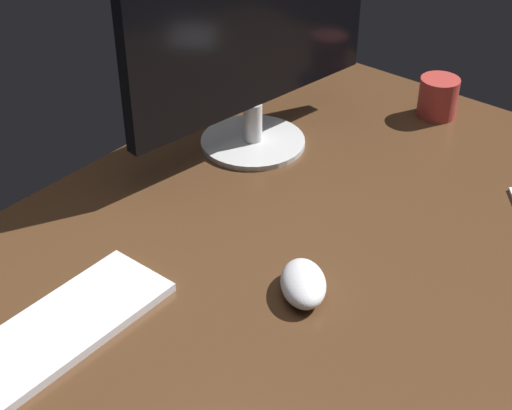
# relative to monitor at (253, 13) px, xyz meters

# --- Properties ---
(desk) EXTENTS (1.40, 0.84, 0.02)m
(desk) POSITION_rel_monitor_xyz_m (-0.26, -0.23, -0.27)
(desk) COLOR #4C301C
(desk) RESTS_ON ground
(monitor) EXTENTS (0.54, 0.20, 0.48)m
(monitor) POSITION_rel_monitor_xyz_m (0.00, 0.00, 0.00)
(monitor) COLOR silver
(monitor) RESTS_ON desk
(keyboard) EXTENTS (0.43, 0.13, 0.01)m
(keyboard) POSITION_rel_monitor_xyz_m (-0.61, -0.12, -0.25)
(keyboard) COLOR white
(keyboard) RESTS_ON desk
(computer_mouse) EXTENTS (0.12, 0.12, 0.04)m
(computer_mouse) POSITION_rel_monitor_xyz_m (-0.28, -0.33, -0.24)
(computer_mouse) COLOR silver
(computer_mouse) RESTS_ON desk
(coffee_mug) EXTENTS (0.08, 0.08, 0.08)m
(coffee_mug) POSITION_rel_monitor_xyz_m (0.32, -0.21, -0.22)
(coffee_mug) COLOR #B23833
(coffee_mug) RESTS_ON desk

